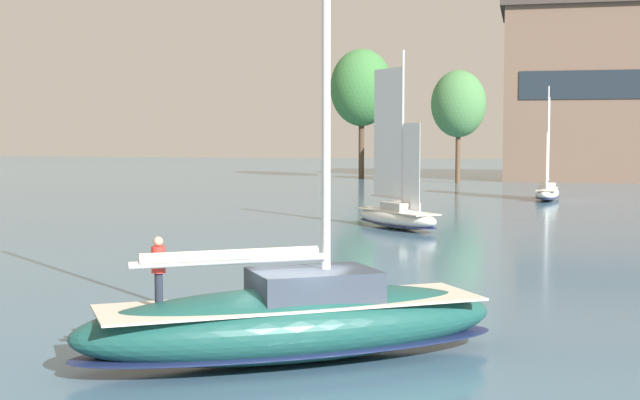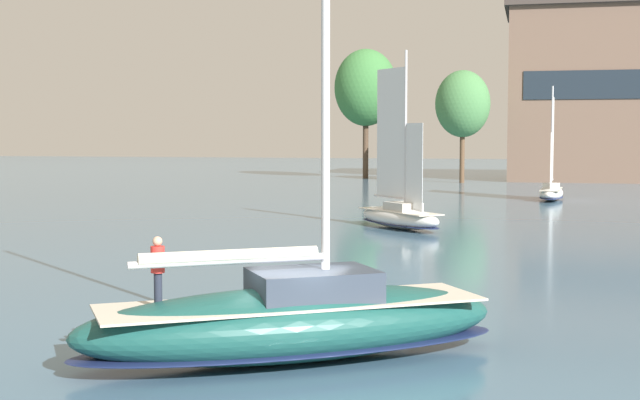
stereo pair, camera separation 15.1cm
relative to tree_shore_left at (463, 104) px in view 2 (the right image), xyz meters
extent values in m
plane|color=#42667F|center=(2.40, -86.99, -9.49)|extent=(400.00, 400.00, 0.00)
cylinder|color=brown|center=(0.00, 0.00, -5.83)|extent=(0.59, 0.59, 7.32)
ellipsoid|color=#477F47|center=(0.00, 0.00, 0.04)|extent=(6.58, 6.58, 8.05)
cylinder|color=#4C3828|center=(-13.39, 8.40, -4.86)|extent=(0.74, 0.74, 9.26)
ellipsoid|color=#3D7A3D|center=(-13.39, 8.40, 2.58)|extent=(8.34, 8.34, 10.19)
ellipsoid|color=#194C47|center=(2.40, -86.99, -8.54)|extent=(11.00, 8.63, 1.89)
ellipsoid|color=#19234C|center=(2.40, -86.99, -9.06)|extent=(11.11, 8.72, 0.23)
cube|color=beige|center=(2.40, -86.99, -7.99)|extent=(9.62, 7.49, 0.06)
cube|color=#333D4C|center=(2.86, -86.69, -7.58)|extent=(3.79, 3.51, 0.78)
cylinder|color=silver|center=(3.14, -86.51, -1.03)|extent=(0.22, 0.22, 13.87)
cylinder|color=silver|center=(1.05, -87.86, -6.86)|extent=(4.30, 2.87, 0.19)
cylinder|color=silver|center=(1.05, -87.86, -6.72)|extent=(3.94, 2.69, 0.30)
cylinder|color=#232838|center=(-0.60, -88.48, -7.54)|extent=(0.28, 0.28, 0.85)
cylinder|color=red|center=(-0.60, -88.48, -6.79)|extent=(0.47, 0.47, 0.65)
sphere|color=tan|center=(-0.60, -88.48, -6.34)|extent=(0.24, 0.24, 0.24)
ellipsoid|color=white|center=(9.93, -27.20, -8.87)|extent=(2.52, 7.34, 1.23)
ellipsoid|color=#19234C|center=(9.93, -27.20, -9.21)|extent=(2.54, 7.41, 0.15)
cube|color=#BCB7A8|center=(9.93, -27.20, -8.51)|extent=(2.13, 6.45, 0.06)
cube|color=silver|center=(9.91, -27.56, -8.22)|extent=(1.55, 2.11, 0.51)
cylinder|color=silver|center=(9.89, -27.77, -3.97)|extent=(0.14, 0.14, 9.02)
cylinder|color=silver|center=(10.00, -26.15, -7.75)|extent=(0.35, 3.25, 0.12)
cube|color=white|center=(9.99, -26.28, -4.06)|extent=(0.24, 2.98, 7.40)
cube|color=white|center=(9.83, -28.67, -5.99)|extent=(0.13, 1.59, 4.96)
ellipsoid|color=white|center=(0.33, -54.21, -8.82)|extent=(6.83, 7.28, 1.33)
ellipsoid|color=#19234C|center=(0.33, -54.21, -9.19)|extent=(6.90, 7.35, 0.16)
cube|color=beige|center=(0.33, -54.21, -8.43)|extent=(5.95, 6.35, 0.06)
cube|color=beige|center=(0.59, -54.51, -8.12)|extent=(2.60, 2.65, 0.55)
cylinder|color=silver|center=(0.75, -54.68, -3.52)|extent=(0.16, 0.16, 9.76)
cylinder|color=silver|center=(-0.42, -53.37, -7.62)|extent=(2.44, 2.71, 0.13)
cube|color=white|center=(-0.33, -53.47, -3.62)|extent=(2.18, 2.43, 8.00)
cube|color=white|center=(1.38, -55.40, -5.71)|extent=(1.16, 1.30, 5.37)
camera|label=1|loc=(8.10, -108.52, -3.78)|focal=50.00mm
camera|label=2|loc=(8.24, -108.49, -3.78)|focal=50.00mm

